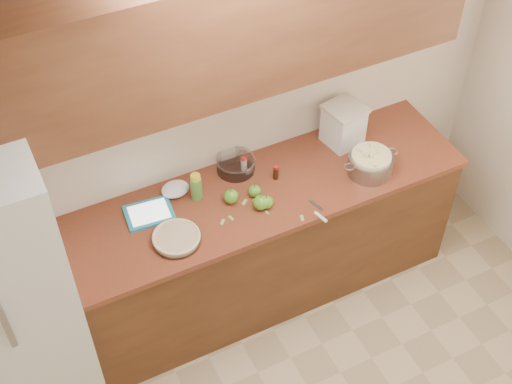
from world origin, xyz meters
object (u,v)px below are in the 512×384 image
pie (176,238)px  colander (370,163)px  tablet (149,213)px  flour_canister (343,124)px

pie → colander: colander is taller
pie → colander: bearing=-0.3°
tablet → colander: bearing=-5.7°
pie → colander: size_ratio=0.75×
pie → tablet: bearing=104.9°
flour_canister → pie: bearing=-166.3°
pie → flour_canister: size_ratio=1.01×
colander → pie: bearing=179.7°
colander → flour_canister: 0.31m
pie → tablet: pie is taller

